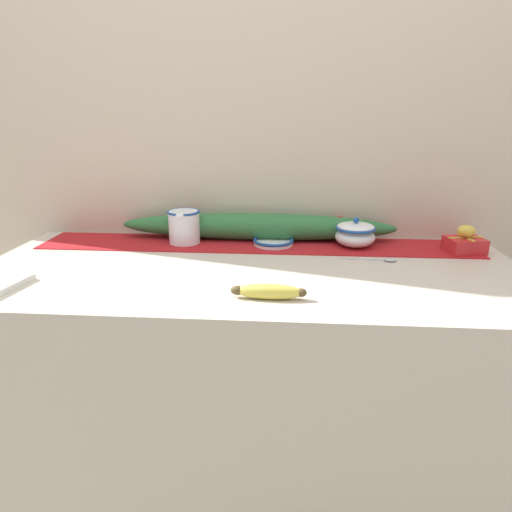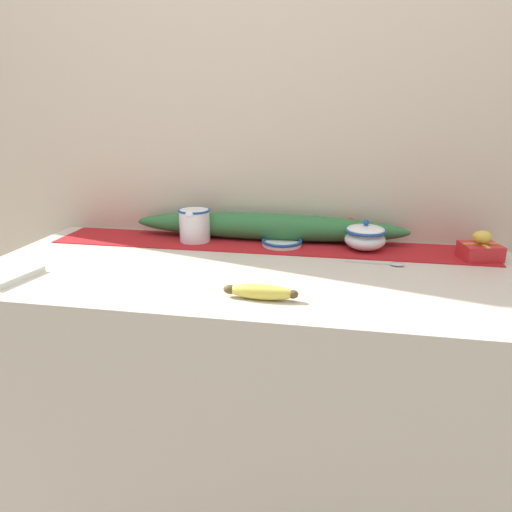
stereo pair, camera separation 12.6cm
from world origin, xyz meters
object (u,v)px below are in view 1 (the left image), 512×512
cream_pitcher (184,226)px  gift_box (465,242)px  spoon (386,260)px  sugar_bowl (355,234)px  small_dish (273,242)px  banana (268,291)px

cream_pitcher → gift_box: size_ratio=1.03×
cream_pitcher → spoon: (0.65, -0.15, -0.06)m
spoon → cream_pitcher: bearing=170.8°
sugar_bowl → small_dish: size_ratio=0.97×
cream_pitcher → banana: cream_pitcher is taller
cream_pitcher → banana: 0.56m
small_dish → banana: bearing=-89.2°
spoon → gift_box: bearing=25.2°
cream_pitcher → spoon: cream_pitcher is taller
small_dish → spoon: (0.35, -0.14, -0.01)m
gift_box → sugar_bowl: bearing=173.7°
small_dish → spoon: 0.38m
small_dish → banana: size_ratio=0.74×
cream_pitcher → spoon: bearing=-12.5°
banana → small_dish: bearing=90.8°
cream_pitcher → spoon: size_ratio=0.75×
sugar_bowl → banana: sugar_bowl is taller
small_dish → gift_box: size_ratio=1.08×
cream_pitcher → gift_box: 0.92m
sugar_bowl → spoon: bearing=-61.7°
cream_pitcher → small_dish: 0.31m
banana → sugar_bowl: bearing=60.2°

